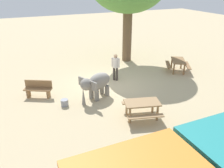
{
  "coord_description": "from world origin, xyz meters",
  "views": [
    {
      "loc": [
        4.72,
        11.02,
        5.5
      ],
      "look_at": [
        0.53,
        1.58,
        0.8
      ],
      "focal_mm": 36.64,
      "sensor_mm": 36.0,
      "label": 1
    }
  ],
  "objects_px": {
    "elephant": "(96,83)",
    "picnic_table_far": "(142,106)",
    "feed_bucket": "(65,103)",
    "person_handler": "(116,65)",
    "wooden_bench": "(38,88)",
    "picnic_table_near": "(178,63)"
  },
  "relations": [
    {
      "from": "elephant",
      "to": "picnic_table_far",
      "type": "height_order",
      "value": "elephant"
    },
    {
      "from": "elephant",
      "to": "feed_bucket",
      "type": "relative_size",
      "value": 5.12
    },
    {
      "from": "person_handler",
      "to": "feed_bucket",
      "type": "relative_size",
      "value": 4.5
    },
    {
      "from": "wooden_bench",
      "to": "picnic_table_near",
      "type": "height_order",
      "value": "wooden_bench"
    },
    {
      "from": "person_handler",
      "to": "picnic_table_far",
      "type": "xyz_separation_m",
      "value": [
        0.69,
        4.23,
        -0.36
      ]
    },
    {
      "from": "person_handler",
      "to": "feed_bucket",
      "type": "height_order",
      "value": "person_handler"
    },
    {
      "from": "wooden_bench",
      "to": "feed_bucket",
      "type": "height_order",
      "value": "wooden_bench"
    },
    {
      "from": "wooden_bench",
      "to": "feed_bucket",
      "type": "relative_size",
      "value": 3.95
    },
    {
      "from": "picnic_table_far",
      "to": "feed_bucket",
      "type": "relative_size",
      "value": 5.11
    },
    {
      "from": "person_handler",
      "to": "wooden_bench",
      "type": "bearing_deg",
      "value": -39.87
    },
    {
      "from": "elephant",
      "to": "person_handler",
      "type": "height_order",
      "value": "person_handler"
    },
    {
      "from": "elephant",
      "to": "wooden_bench",
      "type": "xyz_separation_m",
      "value": [
        2.67,
        -1.35,
        -0.36
      ]
    },
    {
      "from": "person_handler",
      "to": "picnic_table_near",
      "type": "height_order",
      "value": "person_handler"
    },
    {
      "from": "person_handler",
      "to": "picnic_table_far",
      "type": "bearing_deg",
      "value": 36.36
    },
    {
      "from": "elephant",
      "to": "picnic_table_far",
      "type": "xyz_separation_m",
      "value": [
        -1.15,
        2.52,
        -0.24
      ]
    },
    {
      "from": "wooden_bench",
      "to": "picnic_table_far",
      "type": "xyz_separation_m",
      "value": [
        -3.82,
        3.87,
        0.12
      ]
    },
    {
      "from": "person_handler",
      "to": "wooden_bench",
      "type": "xyz_separation_m",
      "value": [
        4.51,
        0.35,
        -0.48
      ]
    },
    {
      "from": "person_handler",
      "to": "picnic_table_near",
      "type": "relative_size",
      "value": 0.79
    },
    {
      "from": "picnic_table_far",
      "to": "wooden_bench",
      "type": "bearing_deg",
      "value": -30.0
    },
    {
      "from": "person_handler",
      "to": "elephant",
      "type": "bearing_deg",
      "value": -1.53
    },
    {
      "from": "picnic_table_near",
      "to": "feed_bucket",
      "type": "distance_m",
      "value": 8.04
    },
    {
      "from": "picnic_table_far",
      "to": "picnic_table_near",
      "type": "bearing_deg",
      "value": -126.84
    }
  ]
}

